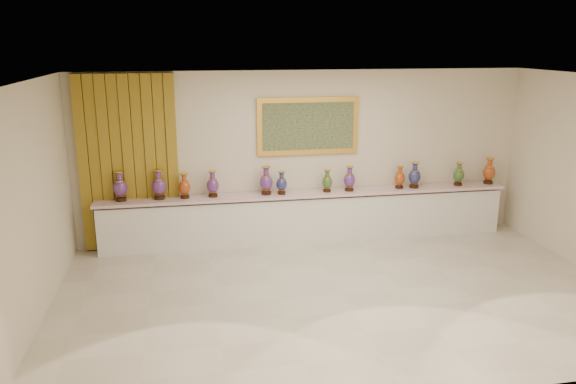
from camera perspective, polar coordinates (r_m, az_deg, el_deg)
name	(u,v)px	position (r m, az deg, el deg)	size (l,w,h in m)	color
ground	(341,294)	(8.14, 5.42, -10.25)	(8.00, 8.00, 0.00)	beige
room	(159,157)	(9.71, -13.00, 3.48)	(8.00, 8.00, 8.00)	beige
counter	(307,217)	(10.03, 1.99, -2.55)	(7.28, 0.48, 0.90)	white
vase_0	(120,188)	(9.70, -16.68, 0.43)	(0.24, 0.24, 0.51)	black
vase_1	(159,186)	(9.64, -12.97, 0.60)	(0.26, 0.26, 0.51)	black
vase_2	(184,187)	(9.63, -10.47, 0.51)	(0.25, 0.25, 0.43)	black
vase_3	(213,185)	(9.63, -7.66, 0.70)	(0.22, 0.22, 0.45)	black
vase_4	(266,182)	(9.70, -2.23, 1.03)	(0.29, 0.29, 0.49)	black
vase_5	(282,184)	(9.72, -0.65, 0.83)	(0.22, 0.22, 0.41)	black
vase_6	(327,182)	(9.90, 3.99, 1.04)	(0.21, 0.21, 0.40)	black
vase_7	(349,180)	(9.99, 6.26, 1.24)	(0.22, 0.22, 0.45)	black
vase_8	(400,178)	(10.31, 11.28, 1.38)	(0.23, 0.23, 0.41)	black
vase_9	(415,176)	(10.39, 12.73, 1.57)	(0.25, 0.25, 0.47)	black
vase_10	(459,175)	(10.78, 16.94, 1.67)	(0.25, 0.25, 0.43)	black
vase_11	(489,172)	(11.09, 19.75, 1.91)	(0.28, 0.28, 0.49)	black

